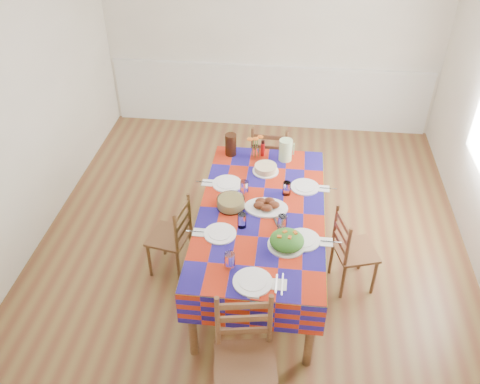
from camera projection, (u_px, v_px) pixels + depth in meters
The scene contains 22 objects.
room at pixel (255, 129), 4.66m from camera, with size 4.58×5.08×2.78m.
wainscot at pixel (270, 95), 7.15m from camera, with size 4.41×0.06×0.92m.
dining_table at pixel (261, 219), 4.60m from camera, with size 1.13×2.10×0.82m.
setting_near_head at pixel (245, 274), 3.88m from camera, with size 0.49×0.33×0.15m.
setting_left_near at pixel (227, 229), 4.31m from camera, with size 0.50×0.30×0.13m.
setting_left_far at pixel (233, 185), 4.81m from camera, with size 0.52×0.31×0.14m.
setting_right_near at pixel (296, 233), 4.26m from camera, with size 0.55×0.31×0.14m.
setting_right_far at pixel (299, 187), 4.78m from camera, with size 0.51×0.30×0.13m.
meat_platter at pixel (266, 206), 4.56m from camera, with size 0.39×0.28×0.08m.
salad_platter at pixel (287, 241), 4.15m from camera, with size 0.32×0.32×0.13m.
pasta_bowl at pixel (231, 203), 4.56m from camera, with size 0.26×0.26×0.09m.
cake at pixel (266, 169), 5.02m from camera, with size 0.26×0.26×0.07m.
serving_utensils at pixel (279, 222), 4.42m from camera, with size 0.16×0.35×0.01m.
flower_vase at pixel (255, 149), 5.17m from camera, with size 0.17×0.14×0.26m.
hot_sauce at pixel (263, 148), 5.22m from camera, with size 0.04×0.04×0.18m, color red.
green_pitcher at pixel (286, 150), 5.15m from camera, with size 0.13×0.13×0.23m, color #BEE8A3.
tea_pitcher at pixel (231, 145), 5.23m from camera, with size 0.12×0.12×0.23m, color black.
name_card at pixel (253, 296), 3.73m from camera, with size 0.09×0.03×0.02m, color white.
chair_near at pixel (245, 359), 3.69m from camera, with size 0.50×0.49×1.00m.
chair_far at pixel (270, 161), 5.80m from camera, with size 0.45×0.43×0.97m.
chair_left at pixel (173, 237), 4.86m from camera, with size 0.42×0.44×0.85m.
chair_right at pixel (351, 251), 4.70m from camera, with size 0.46×0.47×0.86m.
Camera 1 is at (0.33, -4.06, 3.68)m, focal length 38.00 mm.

